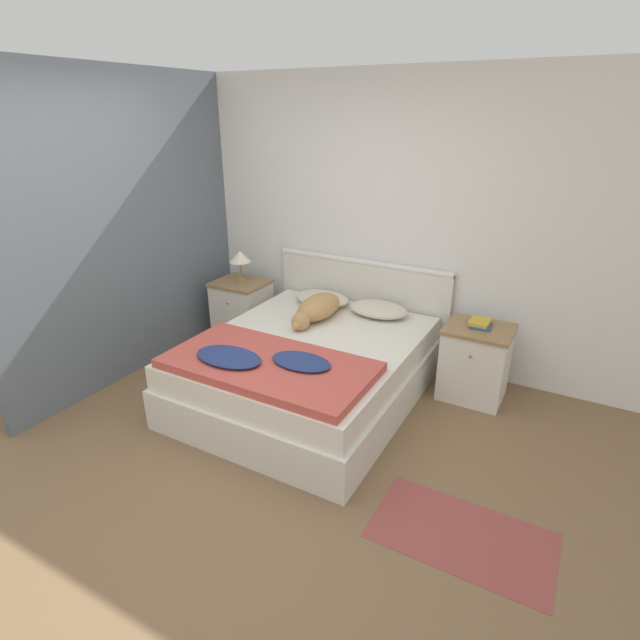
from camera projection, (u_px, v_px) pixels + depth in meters
The scene contains 14 objects.
ground_plane at pixel (221, 465), 3.37m from camera, with size 16.00×16.00×0.00m, color brown.
wall_back at pixel (359, 220), 4.59m from camera, with size 9.00×0.06×2.55m.
wall_side_left at pixel (148, 225), 4.42m from camera, with size 0.06×3.10×2.55m.
bed at pixel (308, 369), 4.08m from camera, with size 1.65×1.98×0.52m.
headboard at pixel (361, 304), 4.80m from camera, with size 1.73×0.06×0.93m.
nightstand_left at pixel (242, 310), 5.13m from camera, with size 0.52×0.47×0.62m.
nightstand_right at pixel (475, 362), 4.07m from camera, with size 0.52×0.47×0.62m.
pillow_left at pixel (322, 298), 4.69m from camera, with size 0.53×0.36×0.11m.
pillow_right at pixel (378, 309), 4.44m from camera, with size 0.53×0.36×0.11m.
quilt at pixel (267, 364), 3.52m from camera, with size 1.48×0.77×0.11m.
dog at pixel (317, 308), 4.35m from camera, with size 0.29×0.77×0.21m.
book_stack at pixel (480, 323), 3.97m from camera, with size 0.18×0.20×0.05m.
table_lamp at pixel (240, 258), 4.93m from camera, with size 0.22×0.22×0.31m.
rug at pixel (462, 535), 2.81m from camera, with size 1.00×0.56×0.00m.
Camera 1 is at (1.91, -2.06, 2.21)m, focal length 28.00 mm.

